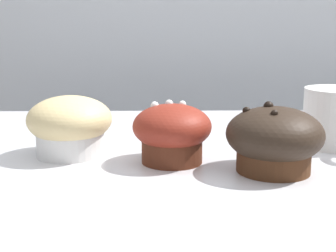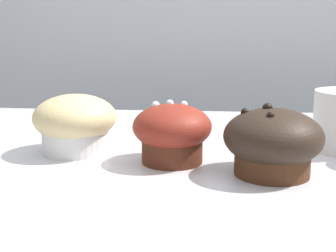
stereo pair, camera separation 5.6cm
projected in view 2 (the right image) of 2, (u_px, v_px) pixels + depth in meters
wall_back at (240, 93)px, 1.16m from camera, size 3.20×0.10×1.80m
muffin_front_center at (172, 132)px, 0.56m from camera, size 0.09×0.09×0.08m
muffin_back_left at (273, 142)px, 0.51m from camera, size 0.11×0.11×0.08m
muffin_back_right at (75, 123)px, 0.60m from camera, size 0.11×0.11×0.08m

